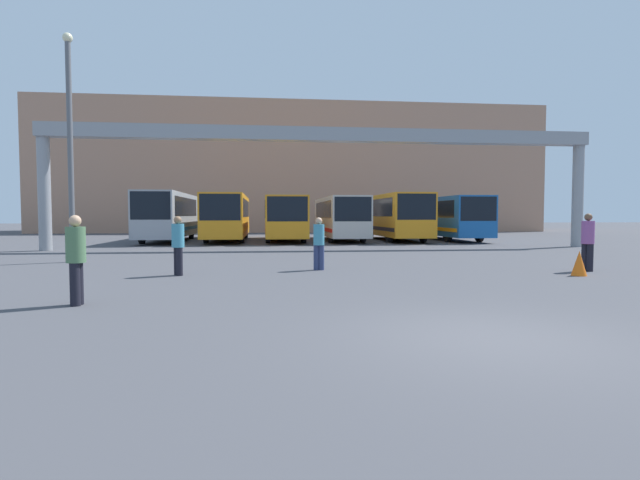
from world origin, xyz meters
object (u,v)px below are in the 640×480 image
Objects in this scene: bus_slot_2 at (284,216)px; bus_slot_5 at (448,216)px; pedestrian_mid_left at (319,242)px; bus_slot_0 at (169,214)px; pedestrian_mid_right at (588,241)px; traffic_cone at (579,263)px; lamp_post at (70,139)px; bus_slot_1 at (228,215)px; bus_slot_3 at (340,216)px; pedestrian_far_center at (178,244)px; pedestrian_near_right at (76,258)px; bus_slot_4 at (395,214)px.

bus_slot_5 reaches higher than bus_slot_2.
pedestrian_mid_left is at bearing -88.72° from bus_slot_2.
bus_slot_0 reaches higher than pedestrian_mid_right.
traffic_cone is (15.60, -20.84, -1.48)m from bus_slot_0.
bus_slot_2 is 6.08× the size of pedestrian_mid_left.
pedestrian_mid_left is 10.38m from lamp_post.
bus_slot_1 reaches higher than bus_slot_3.
pedestrian_mid_right is 8.53m from pedestrian_mid_left.
pedestrian_mid_right reaches higher than pedestrian_mid_left.
bus_slot_2 is at bearing 178.67° from bus_slot_3.
bus_slot_0 is at bearing 86.94° from lamp_post.
pedestrian_near_right is at bearing -46.52° from pedestrian_far_center.
bus_slot_1 reaches higher than bus_slot_5.
lamp_post is at bearing 159.72° from traffic_cone.
bus_slot_2 is 5.92× the size of pedestrian_far_center.
lamp_post reaches higher than bus_slot_4.
traffic_cone is at bearing 50.68° from pedestrian_far_center.
bus_slot_1 is 16.52m from lamp_post.
lamp_post reaches higher than pedestrian_near_right.
traffic_cone is at bearing -61.55° from bus_slot_1.
bus_slot_0 is 0.87× the size of bus_slot_1.
bus_slot_4 reaches higher than pedestrian_mid_left.
bus_slot_4 is at bearing -104.72° from pedestrian_mid_left.
bus_slot_3 is 3.88m from bus_slot_4.
bus_slot_4 is at bearing 152.17° from pedestrian_near_right.
pedestrian_near_right is at bearing -124.80° from bus_slot_5.
pedestrian_far_center is (1.17, 4.74, -0.02)m from pedestrian_near_right.
bus_slot_1 is 20.29m from pedestrian_far_center.
pedestrian_mid_right reaches higher than pedestrian_far_center.
lamp_post is at bearing -167.73° from pedestrian_far_center.
traffic_cone is (7.44, -2.36, -0.54)m from pedestrian_mid_left.
pedestrian_mid_left is 0.97× the size of pedestrian_far_center.
bus_slot_3 is 5.55× the size of pedestrian_mid_right.
pedestrian_mid_left is 7.82m from traffic_cone.
pedestrian_mid_right is (8.84, -19.57, -0.74)m from bus_slot_2.
traffic_cone is at bearing -69.19° from bus_slot_2.
pedestrian_near_right is at bearing -92.67° from bus_slot_1.
bus_slot_0 is 1.06× the size of bus_slot_3.
bus_slot_1 is 15.55m from bus_slot_5.
bus_slot_3 is (11.63, -0.29, -0.15)m from bus_slot_0.
bus_slot_5 is 5.78× the size of pedestrian_near_right.
lamp_post is (-8.55, -14.59, 2.91)m from bus_slot_2.
lamp_post is (-8.96, 3.70, 3.72)m from pedestrian_mid_left.
bus_slot_5 is 14.03× the size of traffic_cone.
pedestrian_far_center is at bearing -101.36° from bus_slot_2.
pedestrian_near_right is 1.02× the size of pedestrian_far_center.
bus_slot_1 is 24.20m from pedestrian_mid_right.
bus_slot_2 is 19.68m from pedestrian_far_center.
pedestrian_far_center is at bearing 20.37° from pedestrian_mid_left.
pedestrian_far_center reaches higher than pedestrian_mid_left.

